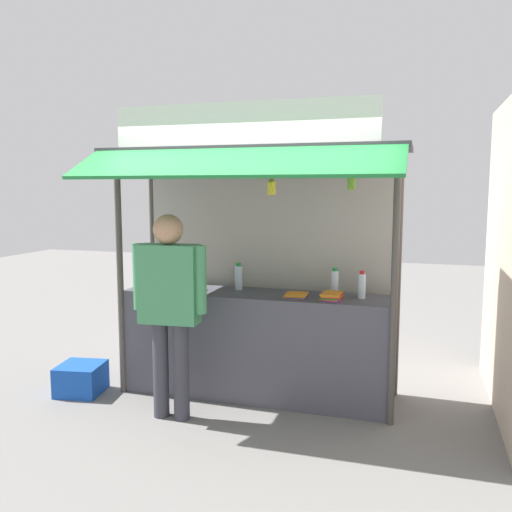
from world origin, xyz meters
The scene contains 13 objects.
ground_plane centered at (0.00, 0.00, 0.00)m, with size 20.00×20.00×0.00m, color slate.
stall_counter centered at (0.00, 0.00, 0.50)m, with size 2.52×0.56×0.99m, color #4C4C56.
stall_structure centered at (0.00, 0.09, 1.60)m, with size 2.72×1.41×2.67m.
water_bottle_front_right centered at (0.71, 0.16, 1.11)m, with size 0.07×0.07×0.25m.
water_bottle_far_left centered at (0.97, 0.05, 1.11)m, with size 0.07×0.07×0.25m.
water_bottle_right centered at (-0.22, 0.13, 1.11)m, with size 0.07×0.07×0.26m.
magazine_stack_far_right centered at (0.72, -0.08, 1.02)m, with size 0.19×0.27×0.06m.
magazine_stack_front_left centered at (-0.63, -0.09, 1.03)m, with size 0.21×0.27×0.08m.
magazine_stack_rear_center centered at (0.40, -0.08, 1.01)m, with size 0.23×0.26×0.04m.
banana_bunch_inner_left centered at (0.25, -0.38, 1.97)m, with size 0.09×0.09×0.28m.
banana_bunch_rightmost centered at (0.91, -0.38, 2.02)m, with size 0.09×0.09×0.25m.
vendor_person centered at (-0.55, -0.69, 1.05)m, with size 0.66×0.25×1.75m.
plastic_crate centered at (-1.63, -0.43, 0.14)m, with size 0.40×0.40×0.28m, color #194CB2.
Camera 1 is at (1.45, -4.76, 1.96)m, focal length 38.10 mm.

